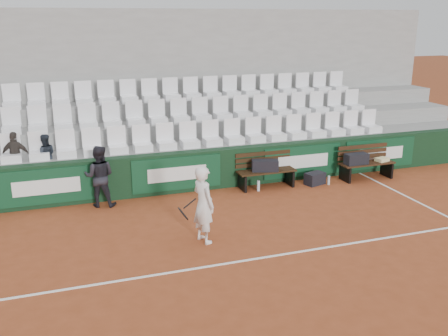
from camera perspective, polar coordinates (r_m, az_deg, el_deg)
ground at (r=9.00m, az=1.82°, el=-10.64°), size 80.00×80.00×0.00m
court_baseline at (r=9.00m, az=1.82°, el=-10.62°), size 18.00×0.06×0.01m
back_barrier at (r=12.37m, az=-4.35°, el=-0.39°), size 18.00×0.34×1.00m
grandstand_tier_front at (r=12.95m, az=-5.35°, el=0.36°), size 18.00×0.95×1.00m
grandstand_tier_mid at (r=13.78m, az=-6.31°, el=2.32°), size 18.00×0.95×1.45m
grandstand_tier_back at (r=14.63m, az=-7.16°, el=4.04°), size 18.00×0.95×1.90m
grandstand_rear_wall at (r=15.02m, az=-7.84°, el=9.19°), size 18.00×0.30×4.40m
seat_row_front at (r=12.58m, az=-5.27°, el=3.71°), size 11.90×0.44×0.63m
seat_row_mid at (r=13.39m, az=-6.29°, el=6.45°), size 11.90×0.44×0.63m
seat_row_back at (r=14.24m, az=-7.20°, el=8.87°), size 11.90×0.44×0.63m
bench_left at (r=12.71m, az=4.85°, el=-1.24°), size 1.50×0.56×0.45m
bench_right at (r=13.88m, az=15.95°, el=-0.28°), size 1.50×0.56×0.45m
sports_bag_left at (r=12.56m, az=4.71°, el=0.29°), size 0.71×0.46×0.28m
sports_bag_right at (r=13.56m, az=14.89°, el=1.01°), size 0.61×0.29×0.28m
towel at (r=14.05m, az=17.61°, el=0.93°), size 0.39×0.32×0.09m
sports_bag_ground at (r=13.13m, az=10.35°, el=-1.19°), size 0.58×0.45×0.31m
water_bottle_near at (r=12.46m, az=3.95°, el=-2.04°), size 0.08×0.08×0.27m
water_bottle_far at (r=13.19m, az=11.88°, el=-1.37°), size 0.07×0.07×0.23m
tennis_player at (r=9.48m, az=-2.38°, el=-4.20°), size 0.76×0.64×1.51m
ball_kid at (r=11.63m, az=-14.04°, el=-0.92°), size 0.82×0.72×1.42m
spectator_b at (r=12.28m, az=-22.92°, el=3.31°), size 0.71×0.43×1.12m
spectator_c at (r=12.26m, az=-19.94°, el=3.36°), size 0.53×0.43×1.02m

